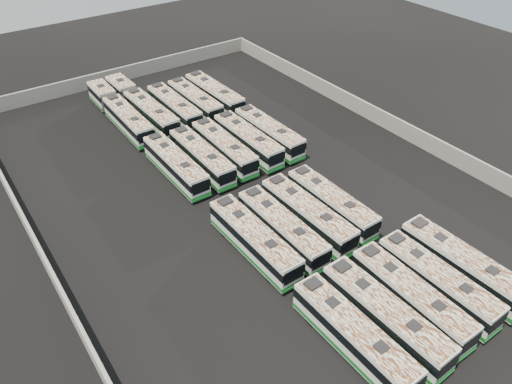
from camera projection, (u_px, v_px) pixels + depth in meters
The scene contains 21 objects.
ground at pixel (257, 193), 54.70m from camera, with size 140.00×140.00×0.00m, color black.
perimeter_wall at pixel (257, 185), 54.04m from camera, with size 45.20×73.20×2.20m.
bus_front_far_left at pixel (354, 336), 37.58m from camera, with size 2.54×11.53×3.24m.
bus_front_left at pixel (385, 316), 39.01m from camera, with size 2.76×11.83×3.32m.
bus_front_center at pixel (411, 297), 40.61m from camera, with size 2.58×11.50×3.23m.
bus_front_right at pixel (437, 282), 42.00m from camera, with size 2.53×11.37×3.19m.
bus_front_far_right at pixel (462, 265), 43.49m from camera, with size 2.77×11.81×3.31m.
bus_midfront_far_left at pixel (254, 240), 46.10m from camera, with size 2.55×11.68×3.29m.
bus_midfront_left at pixel (282, 228), 47.48m from camera, with size 2.43×11.41×3.21m.
bus_midfront_center at pixel (307, 215), 49.03m from camera, with size 2.75×11.74×3.29m.
bus_midfront_right at pixel (331, 203), 50.63m from camera, with size 2.49×11.28×3.17m.
bus_midback_far_left at pixel (176, 165), 56.18m from camera, with size 2.43×11.45×3.22m.
bus_midback_left at pixel (202, 157), 57.55m from camera, with size 2.46×11.32×3.18m.
bus_midback_center at pixel (224, 148), 59.15m from camera, with size 2.55×11.34×3.19m.
bus_midback_right at pixel (248, 140), 60.52m from camera, with size 2.53×11.54×3.25m.
bus_midback_far_right at pixel (269, 133), 62.02m from camera, with size 2.63×11.45×3.21m.
bus_back_far_left at pixel (119, 112), 66.57m from camera, with size 2.57×17.51×3.17m.
bus_back_left at pixel (141, 105), 68.00m from camera, with size 2.84×17.91×3.24m.
bus_back_center at pixel (174, 107), 67.51m from camera, with size 2.44×11.43×3.22m.
bus_back_right at pixel (195, 101), 69.08m from camera, with size 2.51×11.28×3.17m.
bus_back_far_right at pixel (214, 95), 70.51m from camera, with size 2.78×11.82×3.31m.
Camera 1 is at (-25.33, -35.68, 32.82)m, focal length 35.00 mm.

